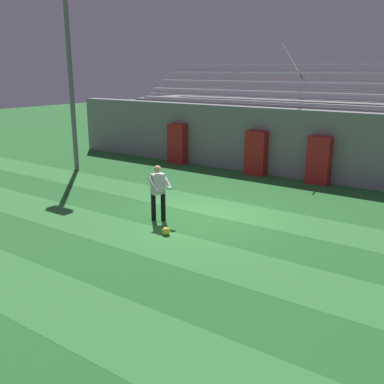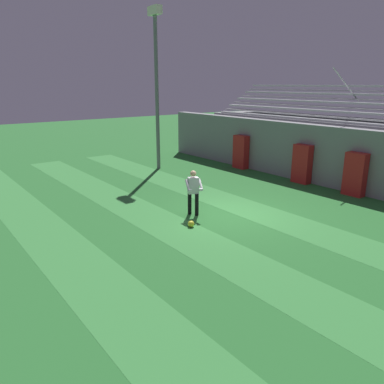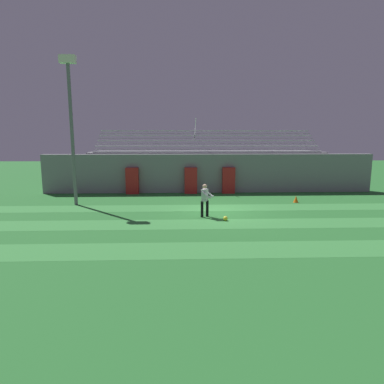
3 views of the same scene
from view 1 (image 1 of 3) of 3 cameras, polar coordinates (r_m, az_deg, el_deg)
name	(u,v)px [view 1 (image 1 of 3)]	position (r m, az deg, el deg)	size (l,w,h in m)	color
ground_plane	(204,216)	(13.76, 1.51, -3.11)	(80.00, 80.00, 0.00)	#286B2D
turf_stripe_near	(37,293)	(9.76, -19.10, -12.04)	(28.00, 1.75, 0.01)	#38843D
turf_stripe_mid	(151,241)	(11.89, -5.27, -6.18)	(28.00, 1.75, 0.01)	#38843D
turf_stripe_far	(221,208)	(14.57, 3.75, -2.06)	(28.00, 1.75, 0.01)	#38843D
back_wall	(292,143)	(19.03, 12.63, 6.05)	(24.00, 0.60, 2.80)	gray
padding_pillar_gate_left	(256,153)	(19.18, 8.14, 4.92)	(0.89, 0.44, 1.87)	#B21E1E
padding_pillar_gate_right	(319,160)	(18.12, 15.82, 3.88)	(0.89, 0.44, 1.87)	#B21E1E
padding_pillar_far_left	(177,144)	(21.39, -1.87, 6.14)	(0.89, 0.44, 1.87)	#B21E1E
bleacher_stand	(313,134)	(21.17, 15.17, 7.08)	(18.00, 4.05, 5.43)	gray
floodlight_pole	(68,45)	(20.38, -15.44, 17.59)	(0.90, 0.36, 8.51)	slate
goalkeeper	(158,190)	(13.14, -4.31, 0.31)	(0.69, 0.71, 1.67)	black
soccer_ball	(166,231)	(12.24, -3.31, -4.98)	(0.22, 0.22, 0.22)	yellow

